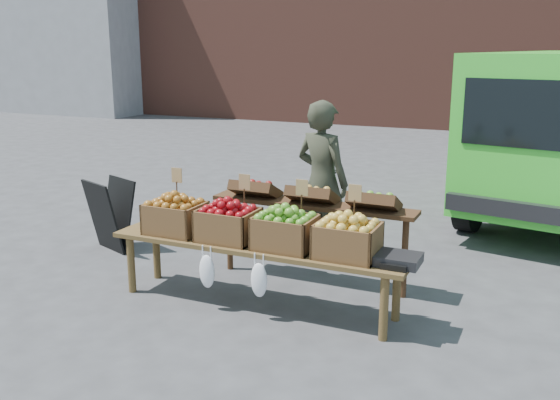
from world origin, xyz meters
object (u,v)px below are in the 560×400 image
at_px(crate_golden_apples, 175,218).
at_px(weighing_scale, 399,259).
at_px(display_bench, 257,275).
at_px(crate_russet_pears, 228,225).
at_px(crate_red_apples, 285,232).
at_px(crate_green_apples, 347,240).
at_px(chalkboard_sign, 110,215).
at_px(vendor, 322,182).
at_px(back_table, 312,231).

height_order(crate_golden_apples, weighing_scale, crate_golden_apples).
bearing_deg(display_bench, crate_russet_pears, 180.00).
bearing_deg(weighing_scale, crate_red_apples, 180.00).
distance_m(crate_russet_pears, crate_red_apples, 0.55).
xyz_separation_m(crate_green_apples, weighing_scale, (0.43, 0.00, -0.10)).
distance_m(chalkboard_sign, weighing_scale, 3.51).
xyz_separation_m(chalkboard_sign, crate_red_apples, (2.45, -0.72, 0.30)).
relative_size(crate_green_apples, weighing_scale, 1.47).
height_order(vendor, weighing_scale, vendor).
xyz_separation_m(back_table, weighing_scale, (1.01, -0.72, 0.09)).
height_order(chalkboard_sign, crate_russet_pears, crate_russet_pears).
distance_m(vendor, chalkboard_sign, 2.40).
bearing_deg(crate_red_apples, chalkboard_sign, 163.64).
distance_m(chalkboard_sign, crate_russet_pears, 2.06).
height_order(vendor, crate_russet_pears, vendor).
distance_m(chalkboard_sign, back_table, 2.42).
xyz_separation_m(back_table, crate_red_apples, (0.04, -0.72, 0.19)).
distance_m(chalkboard_sign, crate_golden_apples, 1.56).
xyz_separation_m(crate_golden_apples, crate_red_apples, (1.10, 0.00, 0.00)).
bearing_deg(crate_green_apples, crate_red_apples, 180.00).
relative_size(vendor, crate_red_apples, 3.42).
bearing_deg(vendor, crate_golden_apples, 73.26).
distance_m(chalkboard_sign, display_bench, 2.30).
bearing_deg(vendor, chalkboard_sign, 32.88).
xyz_separation_m(crate_golden_apples, crate_green_apples, (1.65, 0.00, 0.00)).
height_order(chalkboard_sign, weighing_scale, chalkboard_sign).
height_order(crate_green_apples, weighing_scale, crate_green_apples).
xyz_separation_m(crate_red_apples, weighing_scale, (0.97, 0.00, -0.10)).
xyz_separation_m(vendor, chalkboard_sign, (-2.26, -0.67, -0.45)).
bearing_deg(weighing_scale, vendor, 130.06).
bearing_deg(display_bench, weighing_scale, 0.00).
height_order(chalkboard_sign, crate_golden_apples, crate_golden_apples).
bearing_deg(vendor, weighing_scale, 146.52).
distance_m(back_table, crate_golden_apples, 1.30).
distance_m(display_bench, weighing_scale, 1.29).
relative_size(back_table, crate_golden_apples, 4.20).
bearing_deg(display_bench, chalkboard_sign, 161.70).
relative_size(vendor, back_table, 0.81).
bearing_deg(crate_russet_pears, display_bench, 0.00).
xyz_separation_m(chalkboard_sign, weighing_scale, (3.43, -0.72, 0.20)).
xyz_separation_m(crate_golden_apples, crate_russet_pears, (0.55, 0.00, 0.00)).
relative_size(back_table, display_bench, 0.78).
height_order(vendor, back_table, vendor).
distance_m(vendor, display_bench, 1.50).
bearing_deg(crate_green_apples, crate_golden_apples, 180.00).
distance_m(display_bench, crate_russet_pears, 0.51).
distance_m(crate_red_apples, crate_green_apples, 0.55).
bearing_deg(crate_russet_pears, back_table, 54.61).
bearing_deg(crate_red_apples, vendor, 97.87).
distance_m(chalkboard_sign, crate_red_apples, 2.58).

